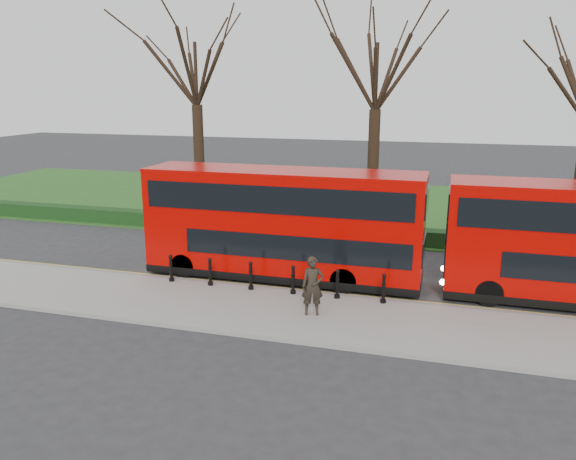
% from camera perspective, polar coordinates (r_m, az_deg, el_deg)
% --- Properties ---
extents(ground, '(120.00, 120.00, 0.00)m').
position_cam_1_polar(ground, '(21.74, -0.51, -5.42)').
color(ground, '#28282B').
rests_on(ground, ground).
extents(pavement, '(60.00, 4.00, 0.15)m').
position_cam_1_polar(pavement, '(19.05, -3.11, -8.13)').
color(pavement, gray).
rests_on(pavement, ground).
extents(kerb, '(60.00, 0.25, 0.16)m').
position_cam_1_polar(kerb, '(20.82, -1.30, -6.12)').
color(kerb, slate).
rests_on(kerb, ground).
extents(grass_verge, '(60.00, 18.00, 0.06)m').
position_cam_1_polar(grass_verge, '(35.86, 6.34, 2.47)').
color(grass_verge, '#1F4F1A').
rests_on(grass_verge, ground).
extents(hedge, '(60.00, 0.90, 0.80)m').
position_cam_1_polar(hedge, '(27.93, 3.46, -0.10)').
color(hedge, black).
rests_on(hedge, ground).
extents(yellow_line_outer, '(60.00, 0.10, 0.01)m').
position_cam_1_polar(yellow_line_outer, '(21.11, -1.06, -6.02)').
color(yellow_line_outer, yellow).
rests_on(yellow_line_outer, ground).
extents(yellow_line_inner, '(60.00, 0.10, 0.01)m').
position_cam_1_polar(yellow_line_inner, '(21.29, -0.90, -5.84)').
color(yellow_line_inner, yellow).
rests_on(yellow_line_inner, ground).
extents(tree_left, '(7.42, 7.42, 11.59)m').
position_cam_1_polar(tree_left, '(32.71, -9.37, 16.04)').
color(tree_left, black).
rests_on(tree_left, ground).
extents(tree_mid, '(7.24, 7.24, 11.32)m').
position_cam_1_polar(tree_mid, '(29.87, 8.99, 15.85)').
color(tree_mid, black).
rests_on(tree_mid, ground).
extents(bollard_row, '(8.18, 0.15, 1.00)m').
position_cam_1_polar(bollard_row, '(20.32, -1.66, -4.92)').
color(bollard_row, black).
rests_on(bollard_row, pavement).
extents(bus_lead, '(10.77, 2.47, 4.29)m').
position_cam_1_polar(bus_lead, '(21.77, -0.55, 0.54)').
color(bus_lead, '#AE0300').
rests_on(bus_lead, ground).
extents(pedestrian, '(0.81, 0.64, 1.94)m').
position_cam_1_polar(pedestrian, '(18.18, 2.52, -5.70)').
color(pedestrian, black).
rests_on(pedestrian, pavement).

